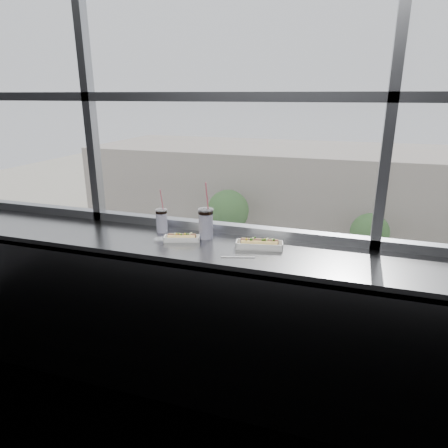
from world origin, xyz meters
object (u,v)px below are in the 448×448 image
(soda_cup_left, at_px, (162,219))
(tree_center, at_px, (370,232))
(hotdog_tray_left, at_px, (182,238))
(car_far_b, at_px, (362,279))
(pedestrian_b, at_px, (343,257))
(wrapper, at_px, (161,239))
(loose_straw, at_px, (238,257))
(car_near_a, at_px, (100,296))
(car_near_c, at_px, (340,338))
(soda_cup_right, at_px, (206,222))
(tree_left, at_px, (228,211))
(car_near_b, at_px, (219,319))
(pedestrian_d, at_px, (431,261))
(pedestrian_c, at_px, (395,261))
(hotdog_tray_right, at_px, (259,244))

(soda_cup_left, xyz_separation_m, tree_center, (2.87, 28.13, -9.10))
(hotdog_tray_left, height_order, car_far_b, hotdog_tray_left)
(pedestrian_b, bearing_deg, wrapper, 87.82)
(tree_center, bearing_deg, car_far_b, -95.42)
(loose_straw, bearing_deg, soda_cup_left, 139.32)
(car_near_a, bearing_deg, car_near_c, -85.69)
(tree_center, bearing_deg, pedestrian_b, -171.36)
(soda_cup_left, relative_size, soda_cup_right, 0.80)
(wrapper, xyz_separation_m, car_near_a, (-12.91, 16.30, -10.92))
(tree_left, xyz_separation_m, tree_center, (11.26, 0.00, -0.67))
(car_near_b, xyz_separation_m, car_far_b, (7.59, 8.00, -0.02))
(soda_cup_left, distance_m, car_near_a, 23.36)
(pedestrian_d, relative_size, pedestrian_c, 0.90)
(wrapper, distance_m, tree_center, 29.84)
(soda_cup_right, bearing_deg, hotdog_tray_left, -140.22)
(soda_cup_right, relative_size, pedestrian_c, 0.17)
(soda_cup_right, xyz_separation_m, wrapper, (-0.26, -0.15, -0.10))
(pedestrian_d, relative_size, tree_left, 0.37)
(car_near_b, bearing_deg, car_near_a, 96.99)
(soda_cup_right, distance_m, car_near_a, 23.57)
(car_near_b, bearing_deg, wrapper, -155.39)
(soda_cup_left, bearing_deg, soda_cup_right, -3.95)
(soda_cup_left, xyz_separation_m, car_near_a, (-12.83, 16.13, -10.99))
(tree_center, bearing_deg, car_near_a, -142.61)
(pedestrian_d, bearing_deg, pedestrian_c, 25.10)
(car_near_a, distance_m, tree_center, 19.85)
(soda_cup_right, bearing_deg, car_far_b, 84.90)
(tree_left, distance_m, tree_center, 11.28)
(soda_cup_left, distance_m, pedestrian_b, 30.06)
(soda_cup_right, height_order, wrapper, soda_cup_right)
(tree_left, relative_size, tree_center, 1.22)
(loose_straw, height_order, tree_center, loose_straw)
(car_near_c, distance_m, tree_center, 12.24)
(hotdog_tray_left, height_order, soda_cup_right, soda_cup_right)
(hotdog_tray_right, bearing_deg, tree_center, 74.64)
(car_far_b, distance_m, tree_center, 4.52)
(soda_cup_right, relative_size, loose_straw, 1.91)
(soda_cup_left, bearing_deg, pedestrian_c, 80.05)
(hotdog_tray_right, relative_size, loose_straw, 1.51)
(soda_cup_right, height_order, car_near_a, soda_cup_right)
(hotdog_tray_left, xyz_separation_m, car_near_c, (1.19, 16.26, -10.92))
(loose_straw, xyz_separation_m, tree_center, (2.24, 28.42, -9.01))
(pedestrian_c, bearing_deg, pedestrian_b, -92.35)
(car_near_b, distance_m, tree_center, 14.55)
(hotdog_tray_left, xyz_separation_m, pedestrian_b, (0.94, 28.00, -11.14))
(soda_cup_left, height_order, pedestrian_d, soda_cup_left)
(car_near_c, height_order, tree_center, tree_center)
(hotdog_tray_left, relative_size, loose_straw, 1.21)
(pedestrian_d, bearing_deg, loose_straw, 76.79)
(loose_straw, bearing_deg, hotdog_tray_right, 49.20)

